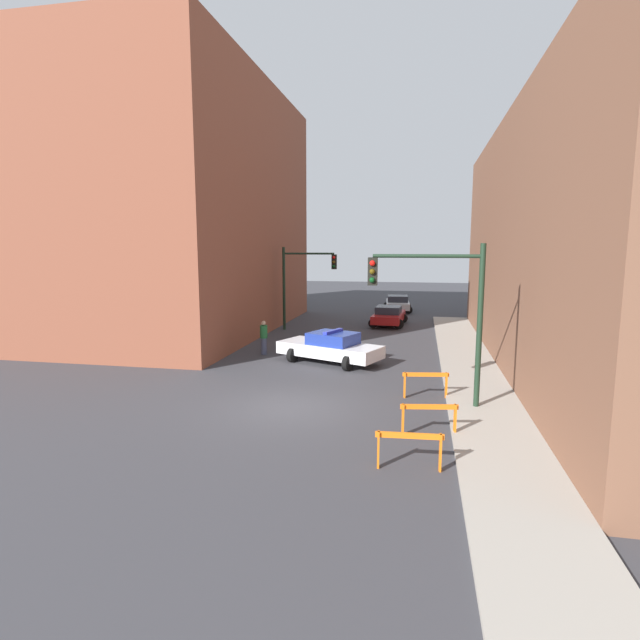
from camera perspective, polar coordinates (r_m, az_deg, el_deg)
name	(u,v)px	position (r m, az deg, el deg)	size (l,w,h in m)	color
ground_plane	(292,407)	(16.62, -3.27, -9.92)	(120.00, 120.00, 0.00)	#38383D
sidewalk_right	(489,418)	(16.25, 18.79, -10.57)	(2.40, 44.00, 0.12)	#9E998E
building_corner_left	(162,210)	(33.44, -17.64, 11.86)	(14.00, 20.00, 14.96)	brown
traffic_light_near	(442,300)	(16.30, 13.81, 2.21)	(3.64, 0.35, 5.20)	black
traffic_light_far	(301,276)	(31.17, -2.21, 5.02)	(3.44, 0.35, 5.20)	black
police_car	(330,347)	(22.55, 1.20, -3.11)	(5.05, 3.50, 1.52)	white
parked_car_near	(389,315)	(33.59, 7.86, 0.52)	(2.46, 4.41, 1.31)	maroon
parked_car_mid	(398,303)	(41.01, 8.86, 1.91)	(2.48, 4.42, 1.31)	silver
pedestrian_crossing	(264,337)	(24.41, -6.44, -1.95)	(0.51, 0.51, 1.66)	#474C66
barrier_front	(409,444)	(12.24, 10.17, -13.81)	(1.60, 0.27, 0.90)	orange
barrier_mid	(429,414)	(14.37, 12.36, -10.47)	(1.58, 0.41, 0.90)	orange
barrier_back	(426,381)	(17.79, 11.97, -6.79)	(1.58, 0.41, 0.90)	orange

